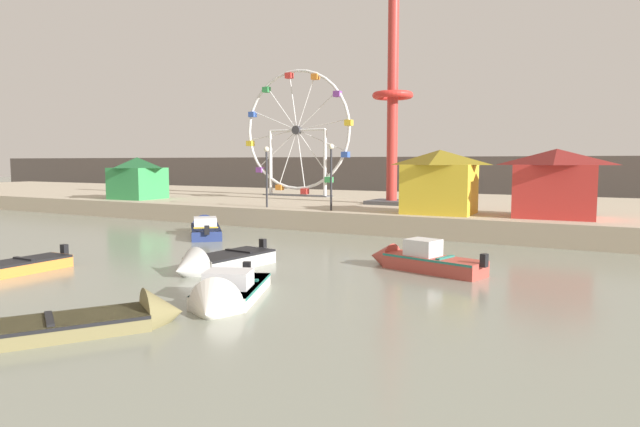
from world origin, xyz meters
name	(u,v)px	position (x,y,z in m)	size (l,w,h in m)	color
quay_promenade	(345,206)	(0.00, 28.80, 0.56)	(110.00, 21.75, 1.12)	#B7A88E
distant_town_skyline	(426,178)	(0.00, 47.86, 2.20)	(140.00, 3.00, 4.40)	#564C47
motorboat_white_red_stripe	(224,296)	(9.28, 2.90, 0.25)	(3.11, 4.57, 1.49)	silver
motorboat_pale_grey	(215,263)	(5.94, 6.55, 0.28)	(1.91, 4.58, 1.42)	silver
motorboat_navy_blue	(205,228)	(-1.18, 14.27, 0.31)	(4.78, 5.05, 1.39)	navy
motorboat_faded_red	(417,259)	(12.24, 10.26, 0.37)	(4.85, 2.29, 1.42)	#B24238
motorboat_olive_wood	(112,320)	(8.35, -0.09, 0.21)	(3.46, 4.34, 1.38)	olive
ferris_wheel_white_frame	(297,133)	(-4.82, 29.81, 6.21)	(9.86, 1.20, 10.13)	silver
drop_tower_red_tower	(393,105)	(5.17, 25.36, 7.56)	(2.80, 2.80, 14.84)	#BC332D
carnival_booth_red_striped	(556,182)	(15.63, 20.96, 2.90)	(4.29, 3.52, 3.41)	red
carnival_booth_green_kiosk	(138,177)	(-13.28, 20.83, 2.74)	(3.70, 3.70, 3.10)	#33934C
carnival_booth_yellow_awning	(440,181)	(9.96, 20.22, 2.89)	(4.08, 3.38, 3.40)	yellow
promenade_lamp_near	(267,167)	(-0.45, 19.12, 3.55)	(0.32, 0.32, 3.69)	#2D2D33
promenade_lamp_far	(331,167)	(4.00, 19.08, 3.61)	(0.32, 0.32, 3.79)	#2D2D33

